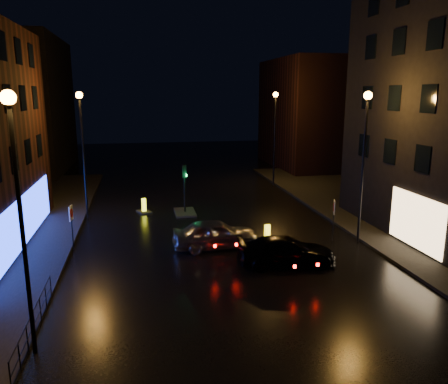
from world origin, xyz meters
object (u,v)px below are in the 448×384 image
at_px(silver_hatchback, 216,234).
at_px(traffic_signal, 185,206).
at_px(bollard_far, 144,209).
at_px(road_sign_right, 334,211).
at_px(dark_sedan, 286,251).
at_px(road_sign_left, 71,217).
at_px(bollard_near, 267,239).

bearing_deg(silver_hatchback, traffic_signal, 4.62).
relative_size(bollard_far, road_sign_right, 0.58).
bearing_deg(dark_sedan, road_sign_left, 73.27).
height_order(traffic_signal, bollard_near, traffic_signal).
bearing_deg(traffic_signal, road_sign_right, -44.16).
relative_size(traffic_signal, bollard_far, 2.52).
relative_size(bollard_near, road_sign_left, 0.60).
bearing_deg(road_sign_right, bollard_near, 18.06).
xyz_separation_m(dark_sedan, road_sign_right, (3.81, 2.97, 1.08)).
xyz_separation_m(bollard_near, road_sign_right, (3.83, -0.24, 1.54)).
distance_m(dark_sedan, road_sign_right, 4.95).
relative_size(bollard_far, road_sign_left, 0.56).
relative_size(traffic_signal, road_sign_right, 1.45).
relative_size(silver_hatchback, dark_sedan, 0.96).
xyz_separation_m(bollard_far, road_sign_right, (10.53, -8.23, 1.56)).
height_order(traffic_signal, bollard_far, traffic_signal).
bearing_deg(traffic_signal, bollard_near, -61.87).
distance_m(bollard_far, road_sign_right, 13.45).
distance_m(silver_hatchback, bollard_far, 8.98).
bearing_deg(road_sign_right, bollard_far, -16.42).
bearing_deg(dark_sedan, bollard_near, 5.55).
relative_size(dark_sedan, bollard_far, 3.54).
bearing_deg(silver_hatchback, bollard_near, -89.32).
height_order(silver_hatchback, bollard_far, silver_hatchback).
xyz_separation_m(silver_hatchback, road_sign_right, (6.79, -0.08, 0.99)).
bearing_deg(road_sign_left, silver_hatchback, -1.61).
distance_m(traffic_signal, dark_sedan, 11.15).
bearing_deg(traffic_signal, silver_hatchback, -83.01).
height_order(silver_hatchback, bollard_near, silver_hatchback).
distance_m(bollard_near, road_sign_right, 4.13).
bearing_deg(bollard_near, silver_hatchback, 160.57).
xyz_separation_m(traffic_signal, bollard_near, (3.87, -7.24, -0.26)).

